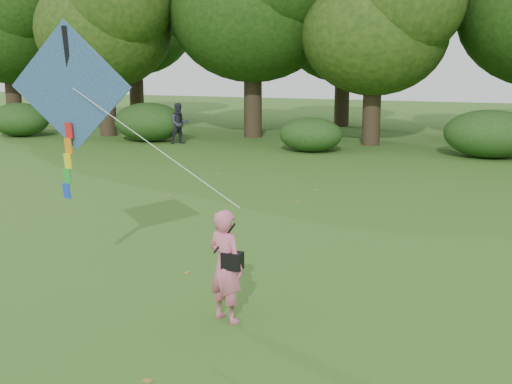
% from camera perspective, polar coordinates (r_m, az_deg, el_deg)
% --- Properties ---
extents(ground, '(100.00, 100.00, 0.00)m').
position_cam_1_polar(ground, '(9.95, 1.25, -11.15)').
color(ground, '#265114').
rests_on(ground, ground).
extents(man_kite_flyer, '(0.74, 0.62, 1.72)m').
position_cam_1_polar(man_kite_flyer, '(9.59, -2.71, -6.57)').
color(man_kite_flyer, '#DC6787').
rests_on(man_kite_flyer, ground).
extents(bystander_left, '(1.13, 1.12, 1.84)m').
position_cam_1_polar(bystander_left, '(29.40, -6.83, 6.06)').
color(bystander_left, '#2B2E39').
rests_on(bystander_left, ground).
extents(crossbody_bag, '(0.43, 0.20, 0.70)m').
position_cam_1_polar(crossbody_bag, '(9.49, -2.13, -6.06)').
color(crossbody_bag, black).
rests_on(crossbody_bag, ground).
extents(flying_kite, '(4.28, 0.85, 2.96)m').
position_cam_1_polar(flying_kite, '(11.07, -16.13, 8.71)').
color(flying_kite, '#2862AE').
rests_on(flying_kite, ground).
extents(tree_line, '(54.70, 15.30, 9.48)m').
position_cam_1_polar(tree_line, '(31.62, 18.23, 14.48)').
color(tree_line, '#3A2D1E').
rests_on(tree_line, ground).
extents(shrub_band, '(39.15, 3.22, 1.88)m').
position_cam_1_polar(shrub_band, '(26.70, 12.01, 5.16)').
color(shrub_band, '#264919').
rests_on(shrub_band, ground).
extents(fallen_leaves, '(9.23, 15.46, 0.01)m').
position_cam_1_polar(fallen_leaves, '(14.11, -3.28, -4.10)').
color(fallen_leaves, olive).
rests_on(fallen_leaves, ground).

